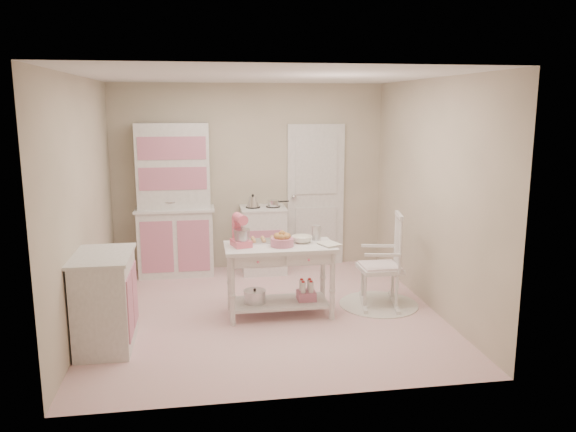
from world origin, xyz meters
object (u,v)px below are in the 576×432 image
object	(u,v)px
hutch	(174,200)
rocking_chair	(380,259)
bread_basket	(282,242)
stove	(263,239)
base_cabinet	(105,301)
stand_mixer	(241,231)
work_table	(280,280)

from	to	relation	value
hutch	rocking_chair	size ratio (longest dim) A/B	1.89
bread_basket	stove	bearing A→B (deg)	90.36
bread_basket	base_cabinet	bearing A→B (deg)	-164.23
rocking_chair	stand_mixer	size ratio (longest dim) A/B	3.24
rocking_chair	bread_basket	distance (m)	1.22
hutch	stove	size ratio (longest dim) A/B	2.26
stove	stand_mixer	world-z (taller)	stand_mixer
hutch	stand_mixer	bearing A→B (deg)	-65.80
base_cabinet	stand_mixer	distance (m)	1.56
rocking_chair	stand_mixer	xyz separation A→B (m)	(-1.61, -0.11, 0.42)
work_table	rocking_chair	bearing A→B (deg)	6.02
base_cabinet	work_table	xyz separation A→B (m)	(1.78, 0.56, -0.06)
hutch	base_cabinet	distance (m)	2.44
stove	hutch	bearing A→B (deg)	177.61
work_table	bread_basket	world-z (taller)	bread_basket
stove	bread_basket	bearing A→B (deg)	-89.64
hutch	bread_basket	size ratio (longest dim) A/B	8.32
work_table	bread_basket	xyz separation A→B (m)	(0.02, -0.05, 0.45)
base_cabinet	bread_basket	size ratio (longest dim) A/B	3.68
work_table	bread_basket	bearing A→B (deg)	-68.20
work_table	base_cabinet	bearing A→B (deg)	-162.58
stove	base_cabinet	distance (m)	2.87
base_cabinet	stand_mixer	xyz separation A→B (m)	(1.36, 0.58, 0.51)
work_table	bread_basket	size ratio (longest dim) A/B	4.80
base_cabinet	stand_mixer	bearing A→B (deg)	23.06
stove	stand_mixer	xyz separation A→B (m)	(-0.43, -1.67, 0.51)
stove	work_table	xyz separation A→B (m)	(-0.01, -1.69, -0.06)
stand_mixer	rocking_chair	bearing A→B (deg)	-11.33
base_cabinet	work_table	world-z (taller)	base_cabinet
hutch	rocking_chair	distance (m)	2.92
hutch	base_cabinet	bearing A→B (deg)	-104.33
work_table	bread_basket	distance (m)	0.45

